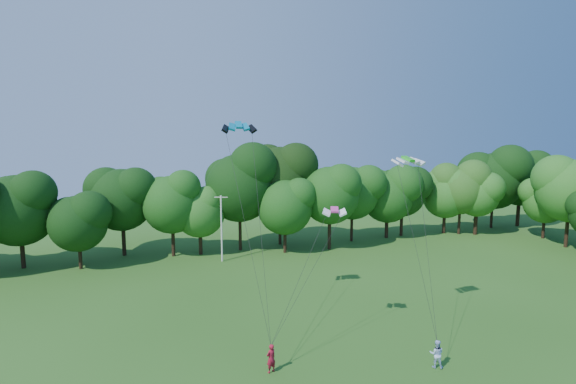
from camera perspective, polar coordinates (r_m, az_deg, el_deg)
name	(u,v)px	position (r m, az deg, el deg)	size (l,w,h in m)	color
utility_pole	(222,228)	(52.51, -8.44, -4.51)	(1.46, 0.67, 7.76)	silver
kite_flyer_left	(271,358)	(30.01, -2.18, -20.35)	(0.68, 0.44, 1.85)	maroon
kite_flyer_right	(437,354)	(31.98, 18.35, -18.92)	(0.89, 0.69, 1.83)	#B4CDF9
kite_teal	(239,125)	(35.07, -6.29, 8.46)	(2.61, 1.33, 0.62)	#057298
kite_green	(408,159)	(34.16, 14.99, 4.10)	(2.46, 1.31, 0.42)	green
kite_pink	(335,210)	(31.74, 5.93, -2.24)	(1.83, 1.35, 0.36)	#D23A97
tree_back_center	(280,177)	(59.10, -1.04, 1.87)	(9.93, 9.93, 14.44)	#2E2112
tree_back_east	(461,189)	(70.01, 21.10, 0.42)	(7.46, 7.46, 10.85)	#381F16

